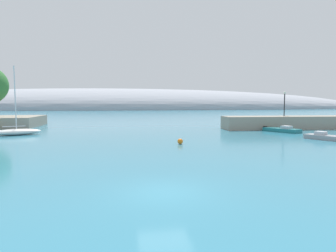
{
  "coord_description": "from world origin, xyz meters",
  "views": [
    {
      "loc": [
        -1.87,
        -13.27,
        4.22
      ],
      "look_at": [
        3.83,
        23.5,
        1.21
      ],
      "focal_mm": 30.86,
      "sensor_mm": 36.0,
      "label": 1
    }
  ],
  "objects_px": {
    "mooring_buoy_orange": "(180,141)",
    "harbor_lamp_post": "(285,101)",
    "sailboat_white_near_shore": "(17,131)",
    "motorboat_grey_foreground": "(326,137)",
    "motorboat_teal_alongside_breakwater": "(282,130)"
  },
  "relations": [
    {
      "from": "motorboat_grey_foreground",
      "to": "harbor_lamp_post",
      "type": "bearing_deg",
      "value": -39.79
    },
    {
      "from": "sailboat_white_near_shore",
      "to": "motorboat_teal_alongside_breakwater",
      "type": "distance_m",
      "value": 36.45
    },
    {
      "from": "motorboat_teal_alongside_breakwater",
      "to": "sailboat_white_near_shore",
      "type": "bearing_deg",
      "value": -119.75
    },
    {
      "from": "sailboat_white_near_shore",
      "to": "motorboat_grey_foreground",
      "type": "xyz_separation_m",
      "value": [
        36.69,
        -10.47,
        -0.18
      ]
    },
    {
      "from": "motorboat_teal_alongside_breakwater",
      "to": "harbor_lamp_post",
      "type": "distance_m",
      "value": 6.99
    },
    {
      "from": "motorboat_teal_alongside_breakwater",
      "to": "motorboat_grey_foreground",
      "type": "bearing_deg",
      "value": -25.59
    },
    {
      "from": "mooring_buoy_orange",
      "to": "harbor_lamp_post",
      "type": "height_order",
      "value": "harbor_lamp_post"
    },
    {
      "from": "mooring_buoy_orange",
      "to": "harbor_lamp_post",
      "type": "distance_m",
      "value": 24.98
    },
    {
      "from": "sailboat_white_near_shore",
      "to": "mooring_buoy_orange",
      "type": "xyz_separation_m",
      "value": [
        19.51,
        -11.3,
        -0.21
      ]
    },
    {
      "from": "motorboat_grey_foreground",
      "to": "mooring_buoy_orange",
      "type": "height_order",
      "value": "motorboat_grey_foreground"
    },
    {
      "from": "motorboat_grey_foreground",
      "to": "harbor_lamp_post",
      "type": "distance_m",
      "value": 14.5
    },
    {
      "from": "sailboat_white_near_shore",
      "to": "motorboat_teal_alongside_breakwater",
      "type": "bearing_deg",
      "value": -23.43
    },
    {
      "from": "motorboat_teal_alongside_breakwater",
      "to": "mooring_buoy_orange",
      "type": "bearing_deg",
      "value": -87.34
    },
    {
      "from": "sailboat_white_near_shore",
      "to": "harbor_lamp_post",
      "type": "distance_m",
      "value": 39.79
    },
    {
      "from": "mooring_buoy_orange",
      "to": "motorboat_grey_foreground",
      "type": "bearing_deg",
      "value": 2.75
    }
  ]
}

